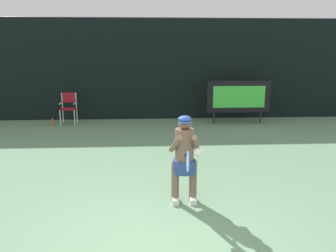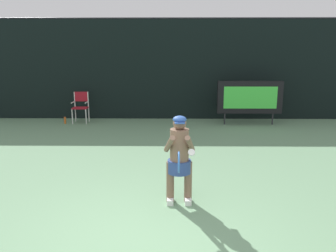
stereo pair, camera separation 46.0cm
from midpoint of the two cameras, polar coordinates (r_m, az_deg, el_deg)
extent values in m
cube|color=#668E69|center=(4.79, -1.33, -19.27)|extent=(18.00, 22.00, 0.02)
cube|color=black|center=(12.59, 0.00, 9.36)|extent=(18.00, 0.12, 3.60)
cylinder|color=#38383D|center=(12.61, 0.00, 17.69)|extent=(18.00, 0.05, 0.05)
cube|color=black|center=(11.98, 14.65, 4.70)|extent=(2.20, 0.20, 1.10)
cube|color=#42D643|center=(11.88, 14.77, 4.62)|extent=(1.80, 0.01, 0.75)
cylinder|color=#2D2D33|center=(11.93, 10.60, 1.21)|extent=(0.05, 0.05, 0.40)
cylinder|color=#2D2D33|center=(12.32, 18.18, 1.15)|extent=(0.05, 0.05, 0.40)
cylinder|color=white|center=(12.17, -14.74, 1.52)|extent=(0.04, 0.04, 0.52)
cylinder|color=white|center=(12.05, -12.55, 1.52)|extent=(0.04, 0.04, 0.52)
cylinder|color=white|center=(12.55, -14.26, 1.87)|extent=(0.04, 0.04, 0.52)
cylinder|color=white|center=(12.44, -12.13, 1.89)|extent=(0.04, 0.04, 0.52)
cube|color=maroon|center=(12.25, -13.49, 2.97)|extent=(0.52, 0.44, 0.03)
cylinder|color=white|center=(12.47, -14.40, 4.31)|extent=(0.04, 0.04, 0.56)
cylinder|color=white|center=(12.35, -12.25, 4.35)|extent=(0.04, 0.04, 0.56)
cube|color=maroon|center=(12.39, -13.35, 4.83)|extent=(0.48, 0.02, 0.34)
cylinder|color=white|center=(12.28, -14.62, 3.90)|extent=(0.04, 0.44, 0.04)
cylinder|color=white|center=(12.17, -12.44, 3.93)|extent=(0.04, 0.44, 0.04)
cylinder|color=#D46020|center=(12.33, -15.89, 0.92)|extent=(0.07, 0.07, 0.24)
cylinder|color=black|center=(12.30, -15.93, 1.52)|extent=(0.03, 0.03, 0.03)
cube|color=white|center=(5.86, 2.68, -12.38)|extent=(0.11, 0.26, 0.09)
cube|color=white|center=(5.88, 5.67, -12.35)|extent=(0.11, 0.26, 0.09)
cylinder|color=brown|center=(5.78, 2.69, -9.39)|extent=(0.13, 0.13, 0.71)
cylinder|color=brown|center=(5.80, 5.69, -9.37)|extent=(0.13, 0.13, 0.71)
cylinder|color=navy|center=(5.69, 4.24, -6.79)|extent=(0.39, 0.39, 0.22)
cylinder|color=brown|center=(5.58, 4.30, -3.34)|extent=(0.31, 0.31, 0.56)
sphere|color=brown|center=(5.49, 4.36, 0.47)|extent=(0.22, 0.22, 0.22)
ellipsoid|color=#284C93|center=(5.48, 4.37, 1.09)|extent=(0.22, 0.22, 0.12)
cube|color=#284C93|center=(5.39, 4.43, 0.53)|extent=(0.17, 0.12, 0.02)
cylinder|color=brown|center=(5.40, 2.67, -3.06)|extent=(0.20, 0.47, 0.38)
cylinder|color=brown|center=(5.42, 6.16, -3.06)|extent=(0.20, 0.47, 0.38)
cylinder|color=white|center=(5.33, 6.47, -4.49)|extent=(0.13, 0.13, 0.12)
cylinder|color=black|center=(5.23, 4.30, -5.04)|extent=(0.03, 0.28, 0.03)
torus|color=#346CBE|center=(4.94, 4.52, -6.12)|extent=(0.02, 0.31, 0.31)
ellipsoid|color=silver|center=(4.94, 4.52, -6.12)|extent=(0.01, 0.26, 0.26)
camera|label=1|loc=(0.23, -88.07, 0.43)|focal=36.29mm
camera|label=2|loc=(0.23, 91.93, -0.43)|focal=36.29mm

